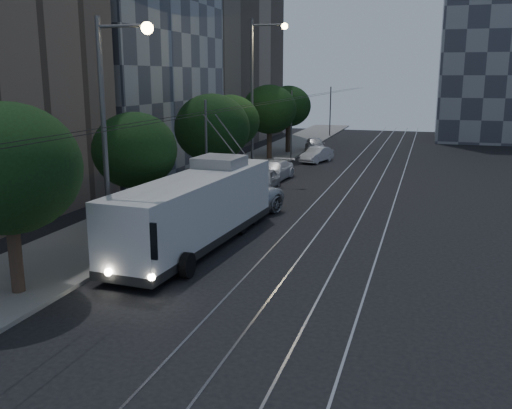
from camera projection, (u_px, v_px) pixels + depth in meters
The scene contains 18 objects.
ground at pixel (240, 275), 21.35m from camera, with size 120.00×120.00×0.00m, color black.
sidewalk at pixel (230, 175), 42.13m from camera, with size 5.00×90.00×0.15m, color gray.
tram_rails at pixel (367, 184), 39.29m from camera, with size 4.52×90.00×0.02m.
overhead_wires at pixel (263, 130), 40.66m from camera, with size 2.23×90.00×6.00m.
trolleybus at pixel (198, 209), 24.58m from camera, with size 3.27×12.04×5.63m.
pickup_silver at pixel (229, 201), 29.54m from camera, with size 3.01×6.53×1.82m, color #B7BAC0.
car_white_a at pixel (264, 180), 37.09m from camera, with size 1.59×3.94×1.34m, color #AFAFB3.
car_white_b at pixel (274, 171), 40.53m from camera, with size 1.90×4.66×1.35m, color silver.
car_white_c at pixel (317, 155), 48.95m from camera, with size 1.36×3.91×1.29m, color silver.
car_white_d at pixel (315, 145), 55.00m from camera, with size 1.77×4.40×1.50m, color #AEAEB3.
tree_0 at pixel (7, 169), 18.38m from camera, with size 4.78×4.78×6.51m.
tree_1 at pixel (135, 151), 26.27m from camera, with size 3.91×3.91×5.68m.
tree_2 at pixel (212, 128), 35.36m from camera, with size 4.70×4.70×6.22m.
tree_3 at pixel (230, 122), 39.97m from camera, with size 4.11×4.11×6.00m.
tree_4 at pixel (269, 110), 49.33m from camera, with size 4.69×4.69×6.54m.
tree_5 at pixel (288, 106), 53.62m from camera, with size 4.25×4.25×6.38m.
streetlamp_near at pixel (113, 120), 21.11m from camera, with size 2.29×0.44×9.38m.
streetlamp_far at pixel (258, 85), 40.12m from camera, with size 2.65×0.44×11.12m.
Camera 1 is at (6.52, -19.18, 7.28)m, focal length 40.00 mm.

